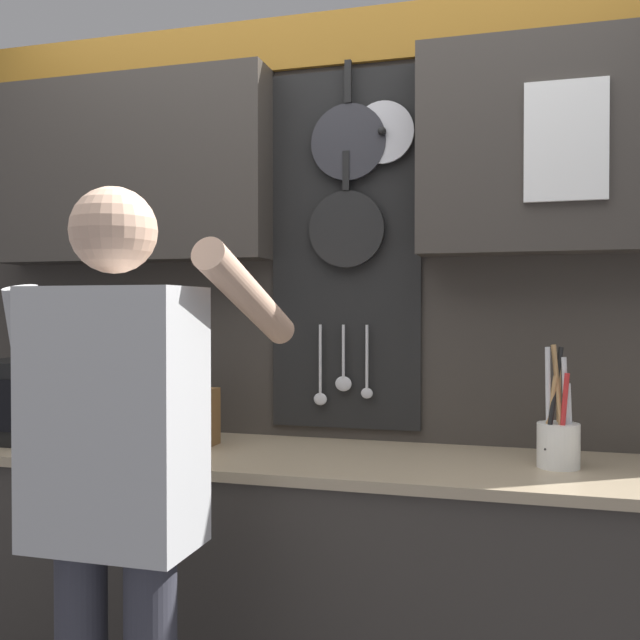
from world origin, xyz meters
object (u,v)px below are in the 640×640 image
Objects in this scene: microwave at (63,399)px; utensil_crock at (558,438)px; knife_block at (195,417)px; person at (117,473)px.

utensil_crock is at bearing -0.00° from microwave.
microwave is 0.49m from knife_block.
person is (0.60, -0.64, -0.07)m from microwave.
utensil_crock is at bearing 32.69° from person.
person is at bearing -80.04° from knife_block.
microwave is at bearing 133.34° from person.
person is (0.11, -0.64, -0.03)m from knife_block.
utensil_crock reaches higher than microwave.
knife_block is 1.11m from utensil_crock.
microwave is 1.51× the size of utensil_crock.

